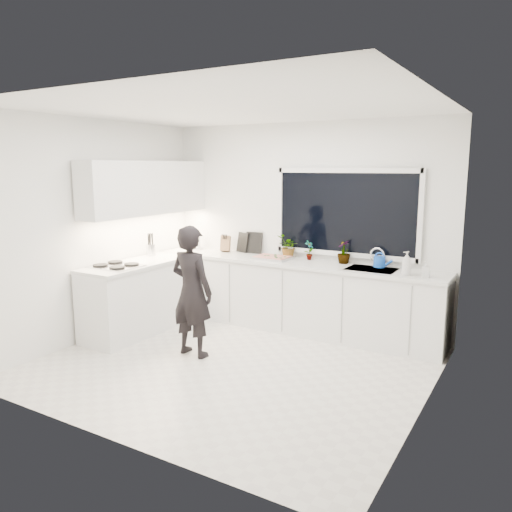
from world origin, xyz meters
The scene contains 25 objects.
floor centered at (0.00, 0.00, -0.01)m, with size 4.00×3.50×0.02m, color beige.
wall_back centered at (0.00, 1.76, 1.35)m, with size 4.00×0.02×2.70m, color white.
wall_left centered at (-2.01, 0.00, 1.35)m, with size 0.02×3.50×2.70m, color white.
wall_right centered at (2.01, 0.00, 1.35)m, with size 0.02×3.50×2.70m, color white.
ceiling centered at (0.00, 0.00, 2.71)m, with size 4.00×3.50×0.02m, color white.
window centered at (0.60, 1.73, 1.55)m, with size 1.80×0.02×1.00m, color black.
base_cabinets_back centered at (0.00, 1.45, 0.44)m, with size 3.92×0.58×0.88m, color white.
base_cabinets_left centered at (-1.67, 0.35, 0.44)m, with size 0.58×1.60×0.88m, color white.
countertop_back centered at (0.00, 1.44, 0.90)m, with size 3.94×0.62×0.04m, color silver.
countertop_left centered at (-1.67, 0.35, 0.90)m, with size 0.62×1.60×0.04m, color silver.
upper_cabinets centered at (-1.79, 0.70, 1.85)m, with size 0.34×2.10×0.70m, color white.
sink centered at (1.05, 1.45, 0.87)m, with size 0.58×0.42×0.14m, color silver.
faucet centered at (1.05, 1.65, 1.03)m, with size 0.03×0.03×0.22m, color silver.
stovetop centered at (-1.69, 0.00, 0.94)m, with size 0.56×0.48×0.03m, color black.
person centered at (-0.56, 0.03, 0.75)m, with size 0.54×0.36×1.49m, color black.
pizza_tray centered at (-0.29, 1.42, 0.94)m, with size 0.48×0.35×0.03m, color #B6B6BB.
pizza centered at (-0.29, 1.42, 0.95)m, with size 0.44×0.31×0.01m, color #AC2716.
watering_can centered at (1.09, 1.61, 0.98)m, with size 0.14×0.14×0.13m, color blue.
paper_towel_roll centered at (-1.63, 1.55, 1.05)m, with size 0.11×0.11×0.26m, color white.
knife_block centered at (-1.15, 1.59, 1.03)m, with size 0.13×0.10×0.22m, color olive.
utensil_crock centered at (-1.85, 0.80, 1.00)m, with size 0.13×0.13×0.16m, color silver.
picture_frame_large centered at (-0.92, 1.69, 1.06)m, with size 0.22×0.02×0.28m, color black.
picture_frame_small centered at (-0.73, 1.69, 1.07)m, with size 0.25×0.02×0.30m, color black.
herb_plants centered at (0.08, 1.61, 1.07)m, with size 1.03×0.32×0.31m.
soap_bottles centered at (1.56, 1.30, 1.04)m, with size 0.33×0.15×0.27m.
Camera 1 is at (2.81, -4.29, 2.12)m, focal length 35.00 mm.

